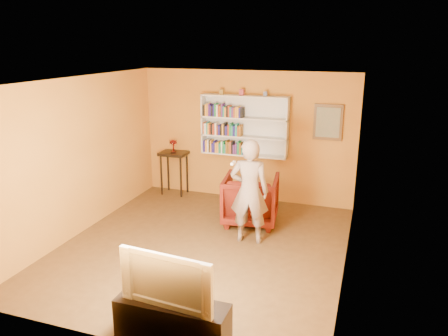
{
  "coord_description": "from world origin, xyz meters",
  "views": [
    {
      "loc": [
        2.44,
        -6.07,
        3.26
      ],
      "look_at": [
        0.11,
        0.75,
        1.16
      ],
      "focal_mm": 35.0,
      "sensor_mm": 36.0,
      "label": 1
    }
  ],
  "objects": [
    {
      "name": "room_shell",
      "position": [
        0.0,
        0.0,
        1.02
      ],
      "size": [
        5.3,
        5.8,
        2.88
      ],
      "color": "#483117",
      "rests_on": "ground"
    },
    {
      "name": "bookshelf",
      "position": [
        0.0,
        2.41,
        1.59
      ],
      "size": [
        1.8,
        0.29,
        1.23
      ],
      "color": "silver",
      "rests_on": "room_shell"
    },
    {
      "name": "books_row_lower",
      "position": [
        -0.41,
        2.3,
        1.13
      ],
      "size": [
        0.93,
        0.19,
        0.27
      ],
      "color": "navy",
      "rests_on": "bookshelf"
    },
    {
      "name": "books_row_middle",
      "position": [
        -0.45,
        2.3,
        1.51
      ],
      "size": [
        0.82,
        0.19,
        0.26
      ],
      "color": "#AA4722",
      "rests_on": "bookshelf"
    },
    {
      "name": "books_row_upper",
      "position": [
        -0.45,
        2.3,
        1.89
      ],
      "size": [
        0.85,
        0.19,
        0.26
      ],
      "color": "black",
      "rests_on": "bookshelf"
    },
    {
      "name": "ornament_left",
      "position": [
        -0.49,
        2.35,
        2.27
      ],
      "size": [
        0.08,
        0.08,
        0.1
      ],
      "primitive_type": "cube",
      "color": "olive",
      "rests_on": "bookshelf"
    },
    {
      "name": "ornament_centre",
      "position": [
        -0.06,
        2.35,
        2.27
      ],
      "size": [
        0.09,
        0.09,
        0.12
      ],
      "primitive_type": "cube",
      "color": "#A13542",
      "rests_on": "bookshelf"
    },
    {
      "name": "ornament_right",
      "position": [
        0.42,
        2.35,
        2.26
      ],
      "size": [
        0.07,
        0.07,
        0.1
      ],
      "primitive_type": "cube",
      "color": "#4F5B84",
      "rests_on": "bookshelf"
    },
    {
      "name": "framed_painting",
      "position": [
        1.65,
        2.46,
        1.75
      ],
      "size": [
        0.55,
        0.05,
        0.7
      ],
      "color": "#513517",
      "rests_on": "room_shell"
    },
    {
      "name": "console_table",
      "position": [
        -1.56,
        2.25,
        0.78
      ],
      "size": [
        0.58,
        0.44,
        0.95
      ],
      "color": "black",
      "rests_on": "ground"
    },
    {
      "name": "ruby_lustre",
      "position": [
        -1.56,
        2.25,
        1.14
      ],
      "size": [
        0.17,
        0.17,
        0.27
      ],
      "color": "maroon",
      "rests_on": "console_table"
    },
    {
      "name": "armchair",
      "position": [
        0.46,
        1.24,
        0.45
      ],
      "size": [
        1.1,
        1.12,
        0.91
      ],
      "primitive_type": "imported",
      "rotation": [
        0.0,
        0.0,
        3.28
      ],
      "color": "#490905",
      "rests_on": "ground"
    },
    {
      "name": "person",
      "position": [
        0.65,
        0.47,
        0.88
      ],
      "size": [
        0.7,
        0.51,
        1.77
      ],
      "primitive_type": "imported",
      "rotation": [
        0.0,
        0.0,
        3.28
      ],
      "color": "#7D695B",
      "rests_on": "ground"
    },
    {
      "name": "game_remote",
      "position": [
        0.49,
        0.07,
        1.46
      ],
      "size": [
        0.04,
        0.15,
        0.04
      ],
      "primitive_type": "cube",
      "color": "silver",
      "rests_on": "person"
    },
    {
      "name": "tv_cabinet",
      "position": [
        0.52,
        -2.25,
        0.23
      ],
      "size": [
        1.3,
        0.39,
        0.46
      ],
      "primitive_type": "cube",
      "color": "black",
      "rests_on": "ground"
    },
    {
      "name": "television",
      "position": [
        0.52,
        -2.25,
        0.78
      ],
      "size": [
        1.12,
        0.24,
        0.64
      ],
      "primitive_type": "imported",
      "rotation": [
        0.0,
        0.0,
        -0.08
      ],
      "color": "black",
      "rests_on": "tv_cabinet"
    }
  ]
}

